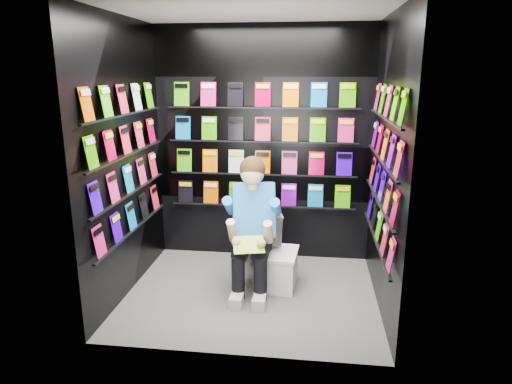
# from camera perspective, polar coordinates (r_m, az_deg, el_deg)

# --- Properties ---
(floor) EXTENTS (2.40, 2.40, 0.00)m
(floor) POSITION_cam_1_polar(r_m,az_deg,el_deg) (4.56, -0.60, -12.58)
(floor) COLOR #5C5C5A
(floor) RESTS_ON ground
(ceiling) EXTENTS (2.40, 2.40, 0.00)m
(ceiling) POSITION_cam_1_polar(r_m,az_deg,el_deg) (4.08, -0.70, 21.85)
(ceiling) COLOR white
(ceiling) RESTS_ON floor
(wall_back) EXTENTS (2.40, 0.04, 2.60)m
(wall_back) POSITION_cam_1_polar(r_m,az_deg,el_deg) (5.11, 0.87, 5.81)
(wall_back) COLOR black
(wall_back) RESTS_ON floor
(wall_front) EXTENTS (2.40, 0.04, 2.60)m
(wall_front) POSITION_cam_1_polar(r_m,az_deg,el_deg) (3.17, -3.09, 0.15)
(wall_front) COLOR black
(wall_front) RESTS_ON floor
(wall_left) EXTENTS (0.04, 2.00, 2.60)m
(wall_left) POSITION_cam_1_polar(r_m,az_deg,el_deg) (4.45, -16.18, 3.87)
(wall_left) COLOR black
(wall_left) RESTS_ON floor
(wall_right) EXTENTS (0.04, 2.00, 2.60)m
(wall_right) POSITION_cam_1_polar(r_m,az_deg,el_deg) (4.14, 16.05, 3.10)
(wall_right) COLOR black
(wall_right) RESTS_ON floor
(comics_back) EXTENTS (2.10, 0.06, 1.37)m
(comics_back) POSITION_cam_1_polar(r_m,az_deg,el_deg) (5.08, 0.84, 5.81)
(comics_back) COLOR #D11C6E
(comics_back) RESTS_ON wall_back
(comics_left) EXTENTS (0.06, 1.70, 1.37)m
(comics_left) POSITION_cam_1_polar(r_m,az_deg,el_deg) (4.44, -15.83, 3.94)
(comics_left) COLOR #D11C6E
(comics_left) RESTS_ON wall_left
(comics_right) EXTENTS (0.06, 1.70, 1.37)m
(comics_right) POSITION_cam_1_polar(r_m,az_deg,el_deg) (4.14, 15.64, 3.19)
(comics_right) COLOR #D11C6E
(comics_right) RESTS_ON wall_right
(toilet) EXTENTS (0.58, 0.83, 0.73)m
(toilet) POSITION_cam_1_polar(r_m,az_deg,el_deg) (4.91, 0.28, -5.82)
(toilet) COLOR white
(toilet) RESTS_ON floor
(longbox) EXTENTS (0.27, 0.46, 0.33)m
(longbox) POSITION_cam_1_polar(r_m,az_deg,el_deg) (4.64, 3.40, -9.80)
(longbox) COLOR white
(longbox) RESTS_ON floor
(longbox_lid) EXTENTS (0.30, 0.49, 0.03)m
(longbox_lid) POSITION_cam_1_polar(r_m,az_deg,el_deg) (4.57, 3.44, -7.70)
(longbox_lid) COLOR white
(longbox_lid) RESTS_ON longbox
(reader) EXTENTS (0.72, 0.91, 1.47)m
(reader) POSITION_cam_1_polar(r_m,az_deg,el_deg) (4.42, -0.30, -2.44)
(reader) COLOR blue
(reader) RESTS_ON toilet
(held_comic) EXTENTS (0.31, 0.22, 0.12)m
(held_comic) POSITION_cam_1_polar(r_m,az_deg,el_deg) (4.16, -0.92, -6.60)
(held_comic) COLOR green
(held_comic) RESTS_ON reader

